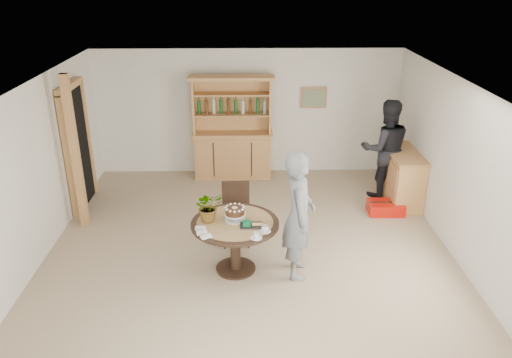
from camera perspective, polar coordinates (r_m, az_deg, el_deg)
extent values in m
plane|color=tan|center=(7.31, -0.74, -9.51)|extent=(7.00, 7.00, 0.00)
cube|color=white|center=(10.01, -0.97, 7.62)|extent=(6.00, 0.04, 2.50)
cube|color=white|center=(7.34, -24.94, -0.66)|extent=(0.04, 7.00, 2.50)
cube|color=white|center=(7.37, 23.23, -0.26)|extent=(0.04, 7.00, 2.50)
cube|color=white|center=(6.31, -0.86, 9.93)|extent=(6.00, 7.00, 0.04)
cube|color=tan|center=(10.00, 6.59, 9.22)|extent=(0.52, 0.03, 0.42)
cube|color=#59724C|center=(9.98, 6.60, 9.19)|extent=(0.44, 0.02, 0.34)
cube|color=black|center=(9.12, -19.75, 3.30)|extent=(0.10, 0.90, 2.10)
cube|color=tan|center=(8.67, -20.58, 2.16)|extent=(0.12, 0.10, 2.10)
cube|color=tan|center=(9.56, -18.76, 4.33)|extent=(0.12, 0.10, 2.10)
cube|color=tan|center=(8.83, -20.57, 9.89)|extent=(0.12, 1.10, 0.10)
cube|color=tan|center=(8.26, -19.96, 2.73)|extent=(0.12, 0.12, 2.50)
cube|color=tan|center=(10.02, -2.65, 2.79)|extent=(1.50, 0.50, 0.90)
cube|color=tan|center=(9.86, -2.70, 5.34)|extent=(1.56, 0.54, 0.04)
cube|color=tan|center=(9.80, -2.75, 8.58)|extent=(1.50, 0.04, 1.06)
cube|color=tan|center=(9.71, -7.13, 8.28)|extent=(0.04, 0.34, 1.06)
cube|color=tan|center=(9.67, 1.61, 8.39)|extent=(0.04, 0.34, 1.06)
cube|color=tan|center=(9.70, -2.75, 7.39)|extent=(1.44, 0.32, 0.03)
cube|color=tan|center=(9.60, -2.79, 9.68)|extent=(1.44, 0.32, 0.03)
cube|color=tan|center=(9.53, -2.83, 11.49)|extent=(1.62, 0.40, 0.06)
cylinder|color=#194C1E|center=(9.69, -6.11, 8.22)|extent=(0.07, 0.07, 0.28)
cylinder|color=#4C2D14|center=(9.68, -5.16, 8.23)|extent=(0.07, 0.07, 0.28)
cylinder|color=#B2BFB2|center=(9.67, -4.20, 8.25)|extent=(0.07, 0.07, 0.28)
cylinder|color=#194C1E|center=(9.67, -3.25, 8.26)|extent=(0.07, 0.07, 0.28)
cylinder|color=#4C2D14|center=(9.66, -2.29, 8.28)|extent=(0.07, 0.07, 0.28)
cylinder|color=#B2BFB2|center=(9.66, -1.33, 8.29)|extent=(0.07, 0.07, 0.28)
cylinder|color=#194C1E|center=(9.66, -0.37, 8.29)|extent=(0.07, 0.07, 0.28)
cylinder|color=#4C2D14|center=(9.66, 0.59, 8.30)|extent=(0.07, 0.07, 0.28)
cube|color=tan|center=(9.29, 16.27, 0.13)|extent=(0.50, 1.20, 0.90)
cube|color=tan|center=(9.12, 16.60, 2.85)|extent=(0.54, 1.26, 0.04)
cylinder|color=black|center=(6.79, -2.42, -5.11)|extent=(1.20, 1.20, 0.04)
cylinder|color=black|center=(6.97, -2.37, -7.79)|extent=(0.14, 0.14, 0.70)
cylinder|color=black|center=(7.16, -2.32, -10.15)|extent=(0.56, 0.56, 0.03)
cylinder|color=#A2794E|center=(6.78, -2.42, -4.93)|extent=(1.04, 1.04, 0.01)
cube|color=black|center=(7.58, -2.28, -4.27)|extent=(0.43, 0.43, 0.04)
cube|color=black|center=(7.64, -2.33, -1.95)|extent=(0.42, 0.04, 0.46)
cube|color=black|center=(7.55, -2.36, -0.44)|extent=(0.42, 0.05, 0.05)
cube|color=black|center=(7.54, -3.61, -6.48)|extent=(0.04, 0.04, 0.44)
cube|color=black|center=(7.54, -0.86, -6.43)|extent=(0.04, 0.04, 0.44)
cube|color=black|center=(7.85, -3.60, -5.18)|extent=(0.04, 0.03, 0.44)
cube|color=black|center=(7.85, -0.96, -5.12)|extent=(0.04, 0.03, 0.44)
cylinder|color=white|center=(6.82, -2.42, -4.65)|extent=(0.28, 0.28, 0.01)
cylinder|color=white|center=(6.80, -2.42, -4.36)|extent=(0.05, 0.05, 0.08)
cylinder|color=white|center=(6.78, -2.43, -4.02)|extent=(0.30, 0.30, 0.01)
cylinder|color=#422413|center=(6.76, -2.43, -3.64)|extent=(0.26, 0.26, 0.09)
cylinder|color=white|center=(6.74, -2.44, -3.29)|extent=(0.08, 0.08, 0.01)
sphere|color=white|center=(6.73, -1.42, -3.29)|extent=(0.04, 0.04, 0.04)
sphere|color=white|center=(6.79, -1.55, -3.07)|extent=(0.04, 0.04, 0.04)
sphere|color=white|center=(6.83, -1.92, -2.91)|extent=(0.04, 0.04, 0.04)
sphere|color=white|center=(6.84, -2.42, -2.85)|extent=(0.04, 0.04, 0.04)
sphere|color=white|center=(6.83, -2.93, -2.91)|extent=(0.04, 0.04, 0.04)
sphere|color=white|center=(6.79, -3.31, -3.08)|extent=(0.04, 0.04, 0.04)
sphere|color=white|center=(6.74, -3.46, -3.31)|extent=(0.04, 0.04, 0.04)
sphere|color=white|center=(6.69, -3.34, -3.54)|extent=(0.04, 0.04, 0.04)
sphere|color=white|center=(6.64, -2.98, -3.71)|extent=(0.04, 0.04, 0.04)
sphere|color=white|center=(6.63, -2.46, -3.77)|extent=(0.04, 0.04, 0.04)
sphere|color=white|center=(6.64, -1.94, -3.70)|extent=(0.04, 0.04, 0.04)
sphere|color=white|center=(6.68, -1.56, -3.53)|extent=(0.04, 0.04, 0.04)
imported|color=#3F7233|center=(6.74, -5.42, -3.13)|extent=(0.47, 0.44, 0.42)
cube|color=black|center=(6.67, -0.54, -5.32)|extent=(0.30, 0.20, 0.01)
cube|color=#0B6733|center=(6.65, -1.06, -5.06)|extent=(0.10, 0.10, 0.06)
cube|color=#0B6733|center=(6.63, -1.06, -4.80)|extent=(0.11, 0.02, 0.01)
cylinder|color=white|center=(6.53, 1.06, -5.99)|extent=(0.15, 0.15, 0.01)
imported|color=white|center=(6.51, 1.07, -5.66)|extent=(0.10, 0.10, 0.08)
cylinder|color=white|center=(6.38, 0.04, -6.75)|extent=(0.15, 0.15, 0.01)
imported|color=white|center=(6.36, 0.04, -6.43)|extent=(0.08, 0.08, 0.07)
cube|color=white|center=(6.62, -6.37, -5.61)|extent=(0.14, 0.08, 0.03)
cube|color=white|center=(6.51, -6.19, -6.12)|extent=(0.16, 0.11, 0.03)
cube|color=white|center=(6.42, -5.72, -6.56)|extent=(0.16, 0.14, 0.03)
imported|color=slate|center=(6.66, 4.89, -4.17)|extent=(0.47, 0.68, 1.79)
imported|color=black|center=(9.25, 14.55, 3.31)|extent=(0.90, 0.71, 1.83)
cube|color=red|center=(8.90, 14.59, -3.19)|extent=(0.61, 0.42, 0.20)
cube|color=black|center=(8.86, 14.65, -2.58)|extent=(0.56, 0.06, 0.01)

